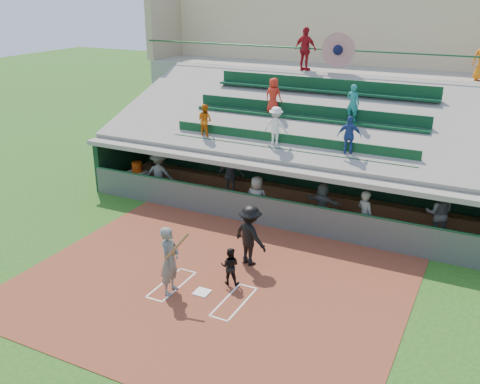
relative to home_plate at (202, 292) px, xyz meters
The scene contains 20 objects.
ground 0.04m from the home_plate, ahead, with size 100.00×100.00×0.00m, color #235217.
dirt_slab 0.50m from the home_plate, 90.00° to the left, with size 11.00×9.00×0.02m, color brown.
home_plate is the anchor object (origin of this frame).
batters_box_chalk 0.01m from the home_plate, ahead, with size 2.65×1.85×0.01m.
dugout_floor 6.75m from the home_plate, 90.00° to the left, with size 16.00×3.50×0.04m, color gray.
concourse_slab 13.69m from the home_plate, 90.00° to the left, with size 20.00×3.00×4.60m, color gray.
grandstand 10.74m from the home_plate, 90.02° to the left, with size 20.40×10.40×7.80m.
batter_at_plate 1.33m from the home_plate, 157.19° to the right, with size 0.91×0.81×2.01m.
catcher 1.10m from the home_plate, 59.92° to the left, with size 0.56×0.43×1.14m, color black.
home_umpire 2.43m from the home_plate, 77.94° to the left, with size 1.26×0.72×1.95m, color black.
dugout_bench 7.86m from the home_plate, 88.25° to the left, with size 15.85×0.48×0.48m, color brown.
white_table 9.13m from the home_plate, 137.96° to the left, with size 0.83×0.62×0.73m, color silver.
water_cooler 9.14m from the home_plate, 137.94° to the left, with size 0.43×0.43×0.43m, color #EB4D0D.
dugout_player_a 7.78m from the home_plate, 133.11° to the left, with size 1.27×0.73×1.97m, color #50524E.
dugout_player_b 7.57m from the home_plate, 111.16° to the left, with size 1.07×0.45×1.83m, color #525450.
dugout_player_c 5.33m from the home_plate, 97.75° to the left, with size 0.85×0.55×1.73m, color #545752.
dugout_player_d 6.34m from the home_plate, 76.14° to the left, with size 1.43×0.46×1.54m, color #5E615B.
dugout_player_e 6.33m from the home_plate, 58.85° to the left, with size 0.66×0.44×1.82m, color #60635E.
dugout_player_f 8.62m from the home_plate, 50.42° to the left, with size 0.92×0.72×1.90m, color #60625C.
concourse_staff_a 13.38m from the home_plate, 97.26° to the left, with size 1.12×0.47×1.91m, color #AA131E.
Camera 1 is at (6.86, -11.29, 8.16)m, focal length 40.00 mm.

